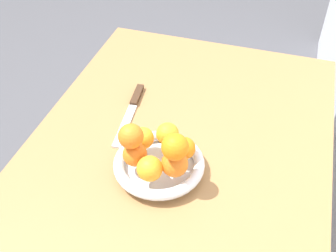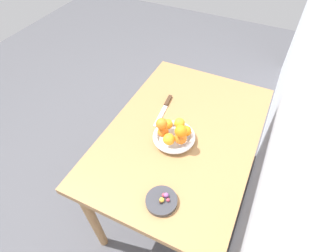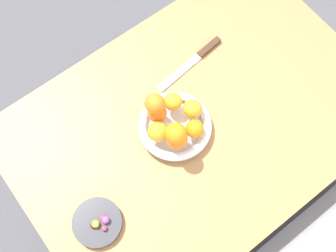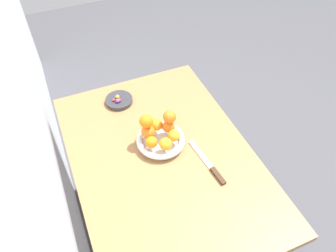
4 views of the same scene
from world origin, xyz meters
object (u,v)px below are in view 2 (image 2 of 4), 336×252
object	(u,v)px
orange_0	(179,123)
candy_ball_2	(168,200)
orange_4	(181,138)
candy_ball_4	(162,200)
knife	(165,108)
candy_dish	(161,201)
orange_7	(162,124)
orange_6	(181,131)
orange_3	(169,139)
candy_ball_1	(161,202)
orange_2	(163,132)
candy_ball_3	(164,195)
fruit_bowl	(174,137)
orange_1	(168,124)
dining_table	(182,142)
candy_ball_0	(166,195)
orange_5	(186,131)

from	to	relation	value
orange_0	candy_ball_2	world-z (taller)	orange_0
orange_4	candy_ball_4	size ratio (longest dim) A/B	2.94
candy_ball_4	knife	world-z (taller)	candy_ball_4
candy_dish	orange_7	world-z (taller)	orange_7
orange_6	orange_3	bearing A→B (deg)	-67.39
orange_7	candy_ball_4	world-z (taller)	orange_7
orange_3	candy_ball_2	xyz separation A→B (m)	(0.27, 0.12, -0.04)
candy_dish	candy_ball_1	size ratio (longest dim) A/B	9.64
orange_2	candy_ball_1	bearing A→B (deg)	23.89
candy_ball_1	candy_ball_3	distance (m)	0.03
orange_2	candy_ball_3	world-z (taller)	orange_2
fruit_bowl	orange_3	size ratio (longest dim) A/B	3.71
orange_6	candy_ball_3	xyz separation A→B (m)	(0.28, 0.04, -0.10)
fruit_bowl	candy_ball_3	distance (m)	0.33
orange_0	orange_4	world-z (taller)	orange_4
orange_4	orange_6	distance (m)	0.06
candy_dish	orange_1	world-z (taller)	orange_1
dining_table	candy_ball_0	size ratio (longest dim) A/B	53.03
fruit_bowl	candy_dish	distance (m)	0.35
fruit_bowl	orange_1	xyz separation A→B (m)	(-0.03, -0.05, 0.05)
candy_dish	candy_ball_1	distance (m)	0.02
candy_ball_3	knife	size ratio (longest dim) A/B	0.07
orange_6	candy_ball_2	size ratio (longest dim) A/B	4.03
candy_ball_2	knife	world-z (taller)	candy_ball_2
orange_4	orange_7	size ratio (longest dim) A/B	1.07
candy_ball_3	candy_ball_0	bearing A→B (deg)	106.43
orange_4	candy_ball_0	size ratio (longest dim) A/B	2.95
orange_4	knife	distance (m)	0.30
candy_ball_1	candy_ball_4	xyz separation A→B (m)	(-0.01, 0.00, 0.00)
orange_2	knife	size ratio (longest dim) A/B	0.22
orange_5	orange_7	distance (m)	0.13
orange_4	knife	xyz separation A→B (m)	(-0.22, -0.19, -0.07)
orange_6	knife	distance (m)	0.33
orange_6	knife	size ratio (longest dim) A/B	0.23
orange_1	orange_3	xyz separation A→B (m)	(0.09, 0.05, 0.00)
orange_5	candy_ball_1	world-z (taller)	orange_5
orange_7	candy_ball_3	distance (m)	0.34
fruit_bowl	orange_7	xyz separation A→B (m)	(0.03, -0.05, 0.10)
candy_dish	candy_ball_2	distance (m)	0.03
candy_ball_2	orange_2	bearing A→B (deg)	-151.09
candy_ball_1	orange_6	bearing A→B (deg)	-171.77
candy_ball_0	candy_ball_2	size ratio (longest dim) A/B	1.41
dining_table	orange_6	size ratio (longest dim) A/B	18.50
orange_0	candy_ball_4	bearing A→B (deg)	13.08
orange_3	orange_5	xyz separation A→B (m)	(-0.09, 0.05, -0.00)
orange_0	candy_ball_2	distance (m)	0.41
orange_6	candy_ball_1	world-z (taller)	orange_6
orange_1	candy_ball_1	size ratio (longest dim) A/B	3.82
dining_table	candy_ball_0	world-z (taller)	candy_ball_0
orange_6	knife	world-z (taller)	orange_6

